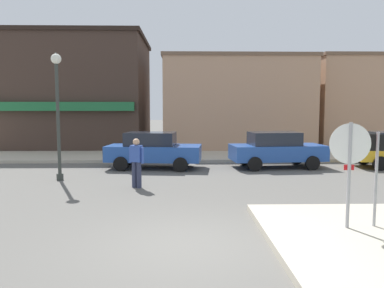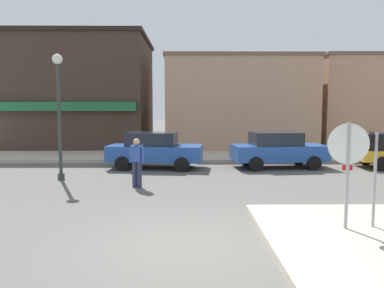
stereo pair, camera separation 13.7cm
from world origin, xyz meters
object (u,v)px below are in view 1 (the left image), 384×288
at_px(parked_car_nearest, 153,150).
at_px(pedestrian_crossing_near, 136,161).
at_px(stop_sign, 349,161).
at_px(one_way_sign, 376,169).
at_px(lamp_post, 57,98).
at_px(parked_car_second, 276,149).

bearing_deg(parked_car_nearest, pedestrian_crossing_near, -93.16).
distance_m(stop_sign, parked_car_nearest, 9.89).
relative_size(one_way_sign, parked_car_nearest, 0.50).
height_order(stop_sign, pedestrian_crossing_near, stop_sign).
distance_m(lamp_post, parked_car_nearest, 4.65).
bearing_deg(lamp_post, pedestrian_crossing_near, -24.70).
bearing_deg(one_way_sign, lamp_post, 144.68).
bearing_deg(parked_car_nearest, lamp_post, -139.91).
relative_size(stop_sign, lamp_post, 0.51).
bearing_deg(parked_car_second, parked_car_nearest, -179.34).
xyz_separation_m(stop_sign, one_way_sign, (0.61, 0.10, -0.19)).
relative_size(stop_sign, parked_car_second, 0.56).
bearing_deg(pedestrian_crossing_near, parked_car_second, 36.05).
bearing_deg(one_way_sign, stop_sign, -171.01).
bearing_deg(parked_car_second, one_way_sign, -90.75).
xyz_separation_m(one_way_sign, parked_car_second, (0.11, 8.67, -0.52)).
relative_size(parked_car_nearest, parked_car_second, 1.00).
bearing_deg(parked_car_nearest, parked_car_second, 0.66).
relative_size(stop_sign, one_way_sign, 1.10).
bearing_deg(stop_sign, parked_car_second, 85.31).
xyz_separation_m(lamp_post, parked_car_nearest, (3.15, 2.65, -2.15)).
height_order(lamp_post, parked_car_second, lamp_post).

